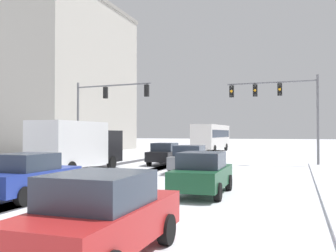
{
  "coord_description": "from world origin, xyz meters",
  "views": [
    {
      "loc": [
        7.87,
        -4.09,
        2.34
      ],
      "look_at": [
        0.0,
        18.35,
        2.8
      ],
      "focal_mm": 39.72,
      "sensor_mm": 36.0,
      "label": 1
    }
  ],
  "objects": [
    {
      "name": "box_truck_delivery",
      "position": [
        -4.63,
        15.22,
        1.63
      ],
      "size": [
        2.33,
        7.41,
        3.02
      ],
      "color": "black",
      "rests_on": "ground"
    },
    {
      "name": "wheel_track_center",
      "position": [
        -0.8,
        13.11,
        0.0
      ],
      "size": [
        1.16,
        28.84,
        0.01
      ],
      "primitive_type": "cube",
      "color": "#424247",
      "rests_on": "ground"
    },
    {
      "name": "car_blue_fourth",
      "position": [
        -1.22,
        6.8,
        0.82
      ],
      "size": [
        1.84,
        4.1,
        1.62
      ],
      "color": "#233899",
      "rests_on": "ground"
    },
    {
      "name": "bus_oncoming",
      "position": [
        -2.46,
        42.09,
        1.99
      ],
      "size": [
        2.73,
        11.02,
        3.38
      ],
      "color": "silver",
      "rests_on": "ground"
    },
    {
      "name": "traffic_signal_near_left",
      "position": [
        -6.86,
        22.05,
        4.67
      ],
      "size": [
        6.75,
        0.71,
        6.5
      ],
      "color": "slate",
      "rests_on": "ground"
    },
    {
      "name": "car_grey_second",
      "position": [
        1.82,
        17.1,
        0.82
      ],
      "size": [
        2.0,
        4.18,
        1.62
      ],
      "color": "slate",
      "rests_on": "ground"
    },
    {
      "name": "car_dark_green_third",
      "position": [
        4.41,
        9.74,
        0.82
      ],
      "size": [
        1.93,
        4.15,
        1.62
      ],
      "color": "#194C2D",
      "rests_on": "ground"
    },
    {
      "name": "wheel_track_left_lane",
      "position": [
        -0.86,
        13.11,
        0.0
      ],
      "size": [
        0.99,
        28.84,
        0.01
      ],
      "primitive_type": "cube",
      "color": "#424247",
      "rests_on": "ground"
    },
    {
      "name": "car_red_sixth",
      "position": [
        4.46,
        1.96,
        0.82
      ],
      "size": [
        1.85,
        4.11,
        1.62
      ],
      "color": "red",
      "rests_on": "ground"
    },
    {
      "name": "wheel_track_right_lane",
      "position": [
        -5.01,
        13.11,
        0.0
      ],
      "size": [
        1.07,
        28.84,
        0.01
      ],
      "primitive_type": "cube",
      "color": "#424247",
      "rests_on": "ground"
    },
    {
      "name": "traffic_signal_near_right",
      "position": [
        6.6,
        24.29,
        4.81
      ],
      "size": [
        6.56,
        0.51,
        6.5
      ],
      "color": "slate",
      "rests_on": "ground"
    },
    {
      "name": "office_building_far_left_block",
      "position": [
        -25.76,
        37.57,
        9.76
      ],
      "size": [
        21.13,
        20.5,
        19.5
      ],
      "color": "#B2ADA3",
      "rests_on": "ground"
    },
    {
      "name": "car_black_lead",
      "position": [
        -1.43,
        21.81,
        0.82
      ],
      "size": [
        1.9,
        4.14,
        1.62
      ],
      "color": "black",
      "rests_on": "ground"
    }
  ]
}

